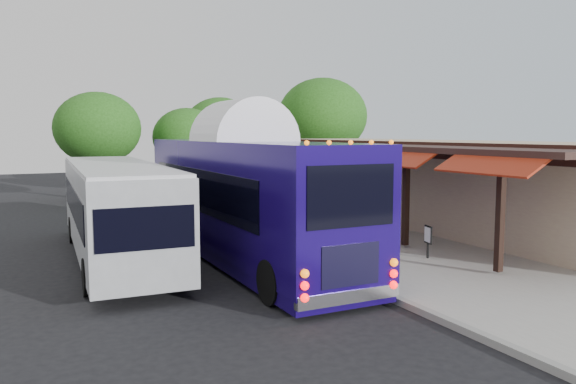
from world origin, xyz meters
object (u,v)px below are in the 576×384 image
coach_bus (243,192)px  ped_a (331,214)px  sign_board (428,236)px  city_bus (115,207)px  ped_c (298,217)px  ped_b (327,204)px  ped_d (270,196)px

coach_bus → ped_a: (3.61, 0.82, -1.05)m
sign_board → city_bus: bearing=164.1°
ped_a → sign_board: ped_a is taller
ped_c → coach_bus: bearing=15.5°
sign_board → ped_b: bearing=103.3°
coach_bus → ped_a: coach_bus is taller
sign_board → ped_d: bearing=106.0°
coach_bus → city_bus: size_ratio=1.10×
coach_bus → city_bus: 4.02m
ped_c → sign_board: 4.63m
ped_c → ped_d: 6.90m
ped_a → ped_b: bearing=30.7°
ped_b → ped_d: ped_b is taller
ped_b → sign_board: size_ratio=1.95×
ped_b → sign_board: ped_b is taller
coach_bus → sign_board: size_ratio=12.51×
ped_c → sign_board: size_ratio=1.80×
coach_bus → ped_d: 8.87m
ped_c → sign_board: bearing=114.0°
coach_bus → sign_board: 5.79m
city_bus → ped_b: (8.41, 1.43, -0.54)m
ped_a → ped_d: size_ratio=1.08×
coach_bus → ped_b: bearing=33.6°
coach_bus → ped_c: 2.84m
ped_a → ped_c: size_ratio=1.04×
coach_bus → ped_b: size_ratio=6.40×
ped_a → ped_d: ped_a is taller
coach_bus → sign_board: coach_bus is taller
coach_bus → sign_board: bearing=-31.4°
ped_a → city_bus: bearing=140.1°
ped_a → sign_board: bearing=-104.2°
ped_c → sign_board: ped_c is taller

